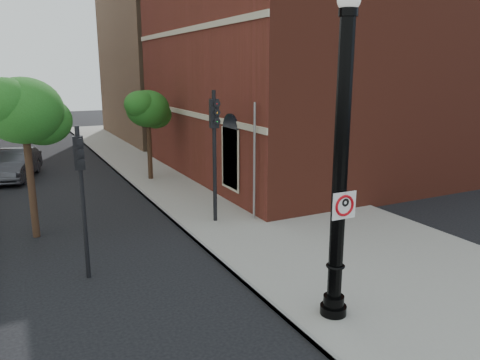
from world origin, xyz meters
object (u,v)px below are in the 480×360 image
parked_car (15,164)px  traffic_signal_right (215,136)px  lamppost (340,179)px  traffic_signal_left (81,178)px  no_parking_sign (344,205)px

parked_car → traffic_signal_right: size_ratio=0.96×
lamppost → traffic_signal_left: (-4.72, 4.83, -0.49)m
parked_car → traffic_signal_left: traffic_signal_left is taller
lamppost → traffic_signal_left: size_ratio=1.71×
lamppost → traffic_signal_left: lamppost is taller
parked_car → lamppost: bearing=-55.8°
traffic_signal_right → traffic_signal_left: bearing=-140.9°
lamppost → no_parking_sign: 0.58m
lamppost → traffic_signal_right: bearing=87.4°
lamppost → parked_car: 20.10m
lamppost → no_parking_sign: (0.01, -0.18, -0.55)m
parked_car → traffic_signal_right: traffic_signal_right is taller
parked_car → traffic_signal_left: 14.37m
lamppost → traffic_signal_right: lamppost is taller
traffic_signal_left → traffic_signal_right: bearing=35.4°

